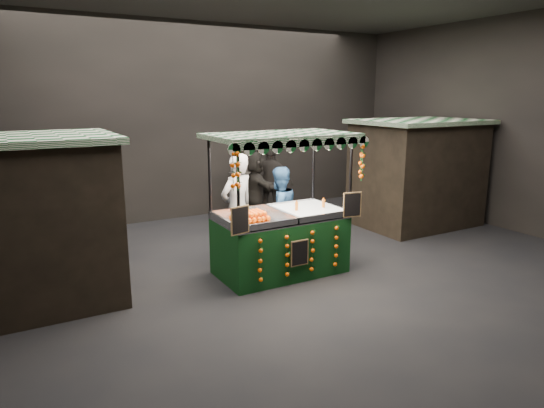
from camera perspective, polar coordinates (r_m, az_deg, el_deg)
ground at (r=8.86m, az=3.13°, el=-8.22°), size 12.00×12.00×0.00m
market_hall at (r=8.27m, az=3.42°, el=14.22°), size 12.10×10.10×5.05m
neighbour_stall_left at (r=8.18m, az=-28.08°, el=-1.94°), size 3.00×2.20×2.60m
neighbour_stall_right at (r=12.39m, az=16.81°, el=3.62°), size 3.00×2.20×2.60m
juice_stall at (r=8.62m, az=1.19°, el=-3.28°), size 2.62×1.54×2.54m
vendor_grey at (r=9.22m, az=-4.16°, el=-0.50°), size 0.89×0.73×2.11m
vendor_blue at (r=9.67m, az=0.83°, el=-0.82°), size 0.95×0.79×1.79m
shopper_0 at (r=9.96m, az=-21.04°, el=-1.30°), size 0.69×0.49×1.79m
shopper_1 at (r=12.47m, az=14.64°, el=1.40°), size 0.83×0.67×1.59m
shopper_2 at (r=12.33m, az=-0.07°, el=2.51°), size 1.20×1.04×1.93m
shopper_3 at (r=11.83m, az=-3.77°, el=1.04°), size 0.92×1.13×1.53m
shopper_4 at (r=9.82m, az=-25.16°, el=-1.61°), size 0.92×0.60×1.87m
shopper_5 at (r=11.96m, az=-2.08°, el=1.96°), size 0.70×1.75×1.85m
shopper_6 at (r=13.16m, az=-2.38°, el=3.03°), size 0.52×0.73×1.87m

